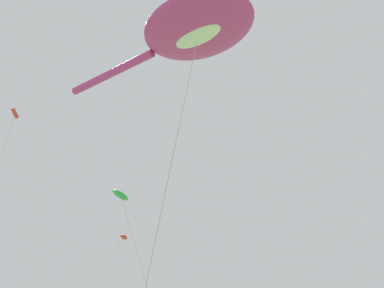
# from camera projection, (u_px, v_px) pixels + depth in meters

# --- Properties ---
(big_show_kite) EXTENTS (4.82, 10.89, 14.33)m
(big_show_kite) POSITION_uv_depth(u_px,v_px,m) (194.00, 30.00, 17.90)
(big_show_kite) COLOR #CC3899
(big_show_kite) RESTS_ON ground
(small_kite_tiny_distant) EXTENTS (0.82, 1.90, 16.55)m
(small_kite_tiny_distant) POSITION_uv_depth(u_px,v_px,m) (10.00, 129.00, 28.64)
(small_kite_tiny_distant) COLOR red
(small_kite_tiny_distant) RESTS_ON ground
(small_kite_stunt_black) EXTENTS (3.41, 3.20, 8.09)m
(small_kite_stunt_black) POSITION_uv_depth(u_px,v_px,m) (123.00, 238.00, 27.62)
(small_kite_stunt_black) COLOR red
(small_kite_stunt_black) RESTS_ON ground
(small_kite_bird_shape) EXTENTS (4.18, 1.18, 7.06)m
(small_kite_bird_shape) POSITION_uv_depth(u_px,v_px,m) (121.00, 196.00, 16.49)
(small_kite_bird_shape) COLOR green
(small_kite_bird_shape) RESTS_ON ground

